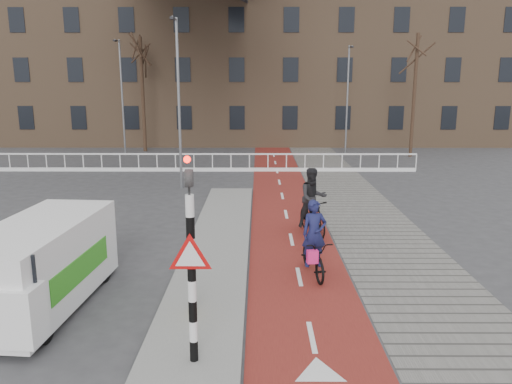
{
  "coord_description": "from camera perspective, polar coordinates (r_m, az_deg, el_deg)",
  "views": [
    {
      "loc": [
        0.49,
        -9.63,
        4.73
      ],
      "look_at": [
        0.41,
        5.0,
        1.5
      ],
      "focal_mm": 35.0,
      "sensor_mm": 36.0,
      "label": 1
    }
  ],
  "objects": [
    {
      "name": "ground",
      "position": [
        10.74,
        -2.4,
        -13.68
      ],
      "size": [
        120.0,
        120.0,
        0.0
      ],
      "primitive_type": "plane",
      "color": "#38383A",
      "rests_on": "ground"
    },
    {
      "name": "bike_lane",
      "position": [
        20.22,
        3.15,
        -1.09
      ],
      "size": [
        2.5,
        60.0,
        0.01
      ],
      "primitive_type": "cube",
      "color": "maroon",
      "rests_on": "ground"
    },
    {
      "name": "sidewalk",
      "position": [
        20.55,
        10.97,
        -1.08
      ],
      "size": [
        3.0,
        60.0,
        0.01
      ],
      "primitive_type": "cube",
      "color": "slate",
      "rests_on": "ground"
    },
    {
      "name": "curb_island",
      "position": [
        14.46,
        -4.46,
        -6.43
      ],
      "size": [
        1.8,
        16.0,
        0.12
      ],
      "primitive_type": "cube",
      "color": "gray",
      "rests_on": "ground"
    },
    {
      "name": "traffic_signal",
      "position": [
        8.16,
        -7.44,
        -7.26
      ],
      "size": [
        0.8,
        0.8,
        3.68
      ],
      "color": "black",
      "rests_on": "curb_island"
    },
    {
      "name": "bollard",
      "position": [
        10.38,
        -7.35,
        -11.57
      ],
      "size": [
        0.12,
        0.12,
        0.81
      ],
      "primitive_type": "cylinder",
      "color": "yellow",
      "rests_on": "curb_island"
    },
    {
      "name": "cyclist_near",
      "position": [
        12.51,
        6.62,
        -6.65
      ],
      "size": [
        0.94,
        1.92,
        1.92
      ],
      "rotation": [
        0.0,
        0.0,
        0.17
      ],
      "color": "black",
      "rests_on": "bike_lane"
    },
    {
      "name": "cyclist_far",
      "position": [
        15.73,
        6.48,
        -1.76
      ],
      "size": [
        1.11,
        2.09,
        2.13
      ],
      "rotation": [
        0.0,
        0.0,
        0.29
      ],
      "color": "black",
      "rests_on": "bike_lane"
    },
    {
      "name": "van",
      "position": [
        11.56,
        -23.46,
        -7.56
      ],
      "size": [
        2.05,
        4.44,
        1.86
      ],
      "rotation": [
        0.0,
        0.0,
        -0.08
      ],
      "color": "white",
      "rests_on": "ground"
    },
    {
      "name": "railing",
      "position": [
        27.55,
        -11.22,
        2.96
      ],
      "size": [
        28.0,
        0.1,
        0.99
      ],
      "color": "silver",
      "rests_on": "ground"
    },
    {
      "name": "townhouse_row",
      "position": [
        41.89,
        -4.69,
        16.62
      ],
      "size": [
        46.0,
        10.0,
        15.9
      ],
      "color": "#7F6047",
      "rests_on": "ground"
    },
    {
      "name": "tree_mid",
      "position": [
        35.7,
        -12.82,
        10.74
      ],
      "size": [
        0.25,
        0.25,
        7.72
      ],
      "primitive_type": "cylinder",
      "color": "black",
      "rests_on": "ground"
    },
    {
      "name": "tree_right",
      "position": [
        33.73,
        17.62,
        10.39
      ],
      "size": [
        0.21,
        0.21,
        7.72
      ],
      "primitive_type": "cylinder",
      "color": "black",
      "rests_on": "ground"
    },
    {
      "name": "streetlight_near",
      "position": [
        22.57,
        -8.79,
        9.71
      ],
      "size": [
        0.12,
        0.12,
        7.42
      ],
      "primitive_type": "cylinder",
      "color": "slate",
      "rests_on": "ground"
    },
    {
      "name": "streetlight_left",
      "position": [
        34.76,
        -15.03,
        10.35
      ],
      "size": [
        0.12,
        0.12,
        7.43
      ],
      "primitive_type": "cylinder",
      "color": "slate",
      "rests_on": "ground"
    },
    {
      "name": "streetlight_right",
      "position": [
        34.57,
        10.38,
        10.27
      ],
      "size": [
        0.12,
        0.12,
        7.08
      ],
      "primitive_type": "cylinder",
      "color": "slate",
      "rests_on": "ground"
    }
  ]
}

